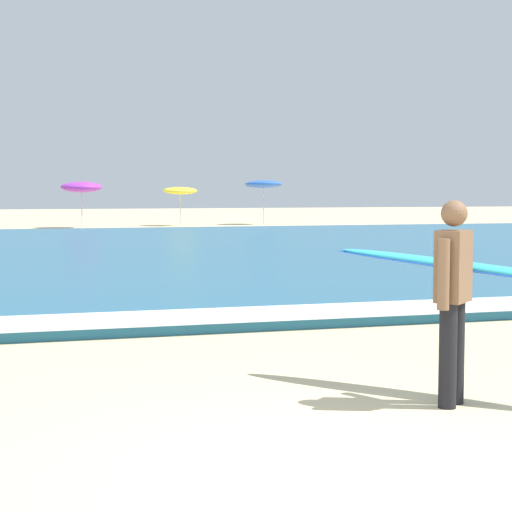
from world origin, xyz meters
name	(u,v)px	position (x,y,z in m)	size (l,w,h in m)	color
ground_plane	(347,474)	(0.00, 0.00, 0.00)	(160.00, 160.00, 0.00)	beige
sea	(90,252)	(0.00, 19.40, 0.07)	(120.00, 28.00, 0.14)	#1E6084
surf_foam	(176,317)	(0.00, 6.00, 0.15)	(120.00, 1.36, 0.01)	white
surfer_with_board	(463,281)	(1.69, 1.55, 1.03)	(2.02, 2.22, 1.73)	black
beach_umbrella_3	(82,187)	(1.09, 36.85, 1.98)	(1.99, 2.00, 2.26)	beige
beach_umbrella_4	(180,191)	(6.16, 38.13, 1.80)	(1.76, 1.78, 2.04)	beige
beach_umbrella_5	(264,184)	(10.76, 38.55, 2.15)	(2.01, 2.02, 2.38)	beige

